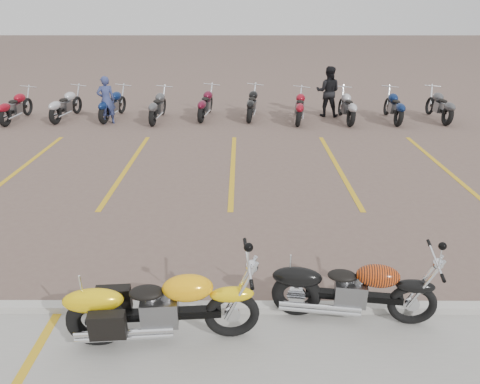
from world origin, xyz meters
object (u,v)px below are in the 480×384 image
object	(u,v)px
yellow_cruiser	(159,309)
flame_cruiser	(349,291)
person_a	(106,100)
person_b	(328,92)

from	to	relation	value
yellow_cruiser	flame_cruiser	size ratio (longest dim) A/B	1.11
flame_cruiser	yellow_cruiser	bearing A→B (deg)	-161.61
yellow_cruiser	flame_cruiser	world-z (taller)	yellow_cruiser
flame_cruiser	person_a	world-z (taller)	person_a
flame_cruiser	person_a	distance (m)	12.25
yellow_cruiser	flame_cruiser	bearing A→B (deg)	5.69
flame_cruiser	person_a	bearing A→B (deg)	127.59
yellow_cruiser	person_a	world-z (taller)	person_a
yellow_cruiser	person_a	size ratio (longest dim) A/B	1.47
flame_cruiser	person_b	world-z (taller)	person_b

